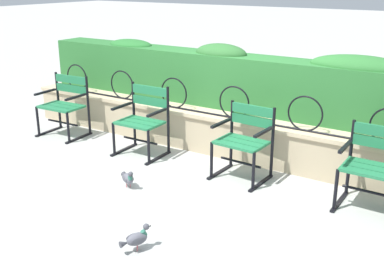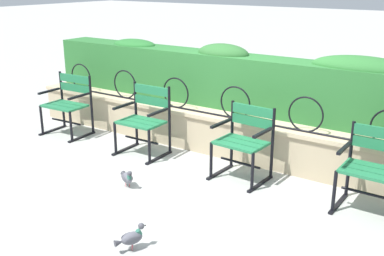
{
  "view_description": "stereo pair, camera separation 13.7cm",
  "coord_description": "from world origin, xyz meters",
  "px_view_note": "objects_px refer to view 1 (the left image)",
  "views": [
    {
      "loc": [
        2.76,
        -4.22,
        2.23
      ],
      "look_at": [
        0.0,
        0.08,
        0.55
      ],
      "focal_mm": 43.37,
      "sensor_mm": 36.0,
      "label": 1
    },
    {
      "loc": [
        2.87,
        -4.15,
        2.23
      ],
      "look_at": [
        0.0,
        0.08,
        0.55
      ],
      "focal_mm": 43.37,
      "sensor_mm": 36.0,
      "label": 2
    }
  ],
  "objects_px": {
    "park_chair_centre_left": "(143,119)",
    "park_chair_rightmost": "(376,165)",
    "pigeon_near_chairs": "(136,239)",
    "pigeon_far_side": "(128,178)",
    "park_chair_centre_right": "(245,139)",
    "park_chair_leftmost": "(65,103)"
  },
  "relations": [
    {
      "from": "pigeon_near_chairs",
      "to": "park_chair_centre_right",
      "type": "bearing_deg",
      "value": 87.87
    },
    {
      "from": "park_chair_rightmost",
      "to": "park_chair_centre_right",
      "type": "bearing_deg",
      "value": -179.76
    },
    {
      "from": "pigeon_far_side",
      "to": "park_chair_centre_right",
      "type": "bearing_deg",
      "value": 45.59
    },
    {
      "from": "pigeon_near_chairs",
      "to": "park_chair_centre_left",
      "type": "bearing_deg",
      "value": 126.69
    },
    {
      "from": "park_chair_centre_left",
      "to": "park_chair_rightmost",
      "type": "bearing_deg",
      "value": 0.77
    },
    {
      "from": "park_chair_rightmost",
      "to": "pigeon_near_chairs",
      "type": "relative_size",
      "value": 3.01
    },
    {
      "from": "park_chair_centre_right",
      "to": "park_chair_rightmost",
      "type": "bearing_deg",
      "value": 0.24
    },
    {
      "from": "pigeon_near_chairs",
      "to": "pigeon_far_side",
      "type": "bearing_deg",
      "value": 133.41
    },
    {
      "from": "park_chair_centre_left",
      "to": "park_chair_centre_right",
      "type": "xyz_separation_m",
      "value": [
        1.44,
        0.03,
        -0.01
      ]
    },
    {
      "from": "park_chair_leftmost",
      "to": "park_chair_centre_right",
      "type": "bearing_deg",
      "value": 0.75
    },
    {
      "from": "park_chair_leftmost",
      "to": "pigeon_near_chairs",
      "type": "distance_m",
      "value": 3.38
    },
    {
      "from": "park_chair_centre_right",
      "to": "park_chair_leftmost",
      "type": "bearing_deg",
      "value": -179.25
    },
    {
      "from": "park_chair_centre_left",
      "to": "pigeon_far_side",
      "type": "relative_size",
      "value": 3.35
    },
    {
      "from": "park_chair_centre_left",
      "to": "park_chair_centre_right",
      "type": "distance_m",
      "value": 1.44
    },
    {
      "from": "park_chair_leftmost",
      "to": "park_chair_rightmost",
      "type": "xyz_separation_m",
      "value": [
        4.32,
        0.04,
        -0.01
      ]
    },
    {
      "from": "park_chair_leftmost",
      "to": "pigeon_far_side",
      "type": "distance_m",
      "value": 2.18
    },
    {
      "from": "park_chair_leftmost",
      "to": "park_chair_centre_right",
      "type": "height_order",
      "value": "park_chair_leftmost"
    },
    {
      "from": "pigeon_far_side",
      "to": "park_chair_leftmost",
      "type": "bearing_deg",
      "value": 154.69
    },
    {
      "from": "park_chair_rightmost",
      "to": "pigeon_far_side",
      "type": "bearing_deg",
      "value": -157.89
    },
    {
      "from": "park_chair_centre_left",
      "to": "park_chair_centre_right",
      "type": "relative_size",
      "value": 1.07
    },
    {
      "from": "park_chair_leftmost",
      "to": "pigeon_near_chairs",
      "type": "xyz_separation_m",
      "value": [
        2.82,
        -1.84,
        -0.36
      ]
    },
    {
      "from": "park_chair_centre_right",
      "to": "pigeon_near_chairs",
      "type": "height_order",
      "value": "park_chair_centre_right"
    }
  ]
}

